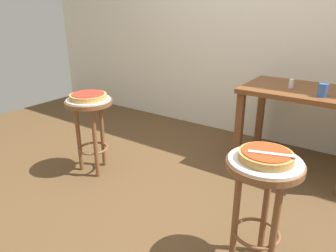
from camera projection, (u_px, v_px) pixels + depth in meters
ground_plane at (164, 202)px, 2.35m from camera, size 6.00×6.00×0.00m
stool_foreground at (262, 191)px, 1.61m from camera, size 0.39×0.39×0.65m
serving_plate_foreground at (265, 161)px, 1.55m from camera, size 0.37×0.37×0.01m
pizza_foreground at (266, 156)px, 1.54m from camera, size 0.27×0.27×0.05m
stool_middle at (90, 119)px, 2.63m from camera, size 0.39×0.39×0.65m
serving_plate_middle at (89, 100)px, 2.56m from camera, size 0.36×0.36×0.01m
pizza_middle at (88, 96)px, 2.55m from camera, size 0.30×0.30×0.05m
dining_table at (301, 103)px, 2.66m from camera, size 0.95×0.66×0.73m
cup_near_edge at (323, 90)px, 2.36m from camera, size 0.07×0.07×0.10m
condiment_shaker at (291, 84)px, 2.62m from camera, size 0.04×0.04×0.07m
pizza_server_knife at (271, 154)px, 1.50m from camera, size 0.22×0.09×0.01m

